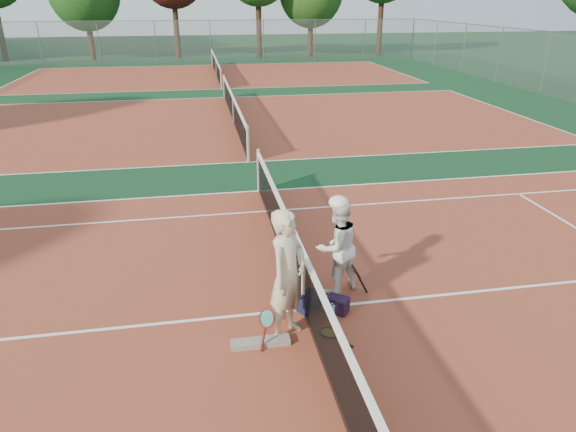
% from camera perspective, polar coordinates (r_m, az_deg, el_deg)
% --- Properties ---
extents(ground, '(130.00, 130.00, 0.00)m').
position_cam_1_polar(ground, '(8.27, 1.67, -10.33)').
color(ground, '#0D311A').
rests_on(ground, ground).
extents(court_main, '(23.77, 10.97, 0.01)m').
position_cam_1_polar(court_main, '(8.26, 1.67, -10.31)').
color(court_main, brown).
rests_on(court_main, ground).
extents(court_far_a, '(23.77, 10.97, 0.01)m').
position_cam_1_polar(court_far_a, '(20.80, -6.05, 10.36)').
color(court_far_a, brown).
rests_on(court_far_a, ground).
extents(court_far_b, '(23.77, 10.97, 0.01)m').
position_cam_1_polar(court_far_b, '(34.08, -7.95, 15.25)').
color(court_far_b, brown).
rests_on(court_far_b, ground).
extents(net_main, '(0.10, 10.98, 1.02)m').
position_cam_1_polar(net_main, '(8.00, 1.71, -7.28)').
color(net_main, black).
rests_on(net_main, ground).
extents(net_far_a, '(0.10, 10.98, 1.02)m').
position_cam_1_polar(net_far_a, '(20.69, -6.11, 11.73)').
color(net_far_a, black).
rests_on(net_far_a, ground).
extents(net_far_b, '(0.10, 10.98, 1.02)m').
position_cam_1_polar(net_far_b, '(34.01, -8.00, 16.09)').
color(net_far_b, black).
rests_on(net_far_b, ground).
extents(fence_back, '(32.00, 0.06, 3.00)m').
position_cam_1_polar(fence_back, '(40.88, -8.59, 18.61)').
color(fence_back, slate).
rests_on(fence_back, ground).
extents(player_a, '(0.82, 0.85, 1.96)m').
position_cam_1_polar(player_a, '(7.22, -0.05, -6.59)').
color(player_a, beige).
rests_on(player_a, ground).
extents(player_b, '(0.97, 0.88, 1.63)m').
position_cam_1_polar(player_b, '(8.41, 5.46, -3.39)').
color(player_b, white).
rests_on(player_b, ground).
extents(racket_red, '(0.37, 0.37, 0.56)m').
position_cam_1_polar(racket_red, '(7.38, -2.35, -12.29)').
color(racket_red, maroon).
rests_on(racket_red, ground).
extents(racket_black_held, '(0.33, 0.30, 0.55)m').
position_cam_1_polar(racket_black_held, '(8.57, 7.52, -7.08)').
color(racket_black_held, black).
rests_on(racket_black_held, ground).
extents(racket_spare, '(0.55, 0.65, 0.03)m').
position_cam_1_polar(racket_spare, '(7.75, 4.52, -12.80)').
color(racket_spare, black).
rests_on(racket_spare, ground).
extents(sports_bag_navy, '(0.44, 0.40, 0.29)m').
position_cam_1_polar(sports_bag_navy, '(8.20, 2.29, -9.47)').
color(sports_bag_navy, black).
rests_on(sports_bag_navy, ground).
extents(sports_bag_purple, '(0.39, 0.37, 0.26)m').
position_cam_1_polar(sports_bag_purple, '(8.17, 5.55, -9.80)').
color(sports_bag_purple, black).
rests_on(sports_bag_purple, ground).
extents(net_cover_canvas, '(0.84, 0.20, 0.09)m').
position_cam_1_polar(net_cover_canvas, '(7.51, -3.08, -13.85)').
color(net_cover_canvas, slate).
rests_on(net_cover_canvas, ground).
extents(water_bottle, '(0.09, 0.09, 0.30)m').
position_cam_1_polar(water_bottle, '(7.91, 4.88, -10.80)').
color(water_bottle, '#C9E4FF').
rests_on(water_bottle, ground).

